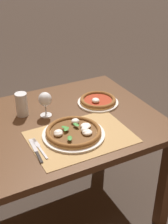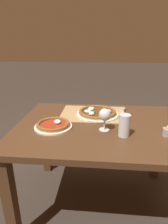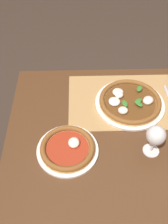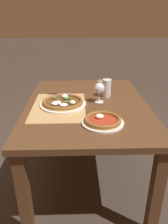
{
  "view_description": "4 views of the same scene",
  "coord_description": "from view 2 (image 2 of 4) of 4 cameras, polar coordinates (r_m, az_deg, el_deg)",
  "views": [
    {
      "loc": [
        -0.57,
        -1.46,
        1.7
      ],
      "look_at": [
        0.14,
        -0.09,
        0.82
      ],
      "focal_mm": 50.0,
      "sensor_mm": 36.0,
      "label": 1
    },
    {
      "loc": [
        0.01,
        1.26,
        1.3
      ],
      "look_at": [
        0.13,
        -0.07,
        0.81
      ],
      "focal_mm": 30.0,
      "sensor_mm": 36.0,
      "label": 2
    },
    {
      "loc": [
        0.29,
        0.71,
        1.69
      ],
      "look_at": [
        0.26,
        -0.06,
        0.82
      ],
      "focal_mm": 42.0,
      "sensor_mm": 36.0,
      "label": 3
    },
    {
      "loc": [
        1.55,
        -0.07,
        1.37
      ],
      "look_at": [
        0.24,
        -0.03,
        0.78
      ],
      "focal_mm": 35.0,
      "sensor_mm": 36.0,
      "label": 4
    }
  ],
  "objects": [
    {
      "name": "dining_table",
      "position": [
        1.42,
        5.21,
        -7.64
      ],
      "size": [
        1.24,
        0.92,
        0.74
      ],
      "color": "#4C301C",
      "rests_on": "ground"
    },
    {
      "name": "votive_candle",
      "position": [
        1.31,
        23.93,
        -5.68
      ],
      "size": [
        0.06,
        0.06,
        0.07
      ],
      "color": "gray",
      "rests_on": "dining_table"
    },
    {
      "name": "pint_glass",
      "position": [
        1.21,
        12.18,
        -4.13
      ],
      "size": [
        0.07,
        0.07,
        0.15
      ],
      "color": "silver",
      "rests_on": "dining_table"
    },
    {
      "name": "ground_plane",
      "position": [
        1.81,
        4.5,
        -25.65
      ],
      "size": [
        24.0,
        24.0,
        0.0
      ],
      "primitive_type": "plane",
      "color": "#382D26"
    },
    {
      "name": "pizza_far",
      "position": [
        1.33,
        -9.33,
        -3.89
      ],
      "size": [
        0.27,
        0.27,
        0.05
      ],
      "color": "silver",
      "rests_on": "dining_table"
    },
    {
      "name": "paper_placemat",
      "position": [
        1.57,
        3.09,
        -0.49
      ],
      "size": [
        0.55,
        0.39,
        0.0
      ],
      "primitive_type": "cube",
      "color": "#A88451",
      "rests_on": "dining_table"
    },
    {
      "name": "knife",
      "position": [
        1.59,
        12.5,
        -0.55
      ],
      "size": [
        0.03,
        0.22,
        0.01
      ],
      "color": "black",
      "rests_on": "paper_placemat"
    },
    {
      "name": "fork",
      "position": [
        1.58,
        11.67,
        -0.66
      ],
      "size": [
        0.02,
        0.2,
        0.0
      ],
      "color": "#B7B7BC",
      "rests_on": "paper_placemat"
    },
    {
      "name": "wine_glass",
      "position": [
        1.25,
        6.33,
        -1.11
      ],
      "size": [
        0.08,
        0.08,
        0.16
      ],
      "color": "silver",
      "rests_on": "dining_table"
    },
    {
      "name": "pizza_near",
      "position": [
        1.54,
        4.11,
        -0.16
      ],
      "size": [
        0.34,
        0.34,
        0.05
      ],
      "color": "silver",
      "rests_on": "paper_placemat"
    }
  ]
}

